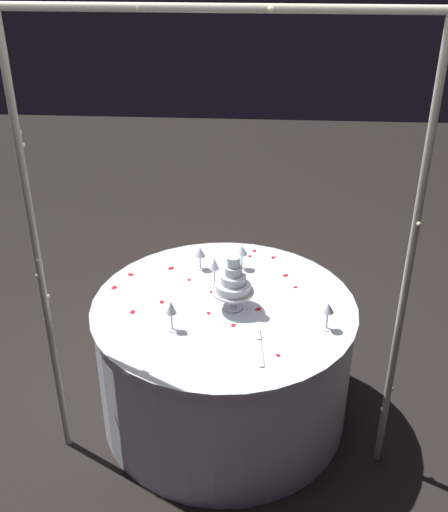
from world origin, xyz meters
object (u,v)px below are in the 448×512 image
at_px(decorative_arch, 220,211).
at_px(main_table, 224,360).
at_px(wine_glass_2, 328,310).
at_px(wine_glass_3, 171,309).
at_px(wine_glass_4, 200,253).
at_px(wine_glass_0, 214,265).
at_px(tiered_cake, 233,283).
at_px(cake_knife, 259,345).
at_px(wine_glass_1, 242,252).

height_order(decorative_arch, main_table, decorative_arch).
distance_m(wine_glass_2, wine_glass_3, 0.78).
relative_size(wine_glass_2, wine_glass_4, 1.07).
xyz_separation_m(wine_glass_0, wine_glass_4, (0.10, -0.15, -0.01)).
distance_m(tiered_cake, cake_knife, 0.39).
bearing_deg(wine_glass_1, wine_glass_4, 5.03).
bearing_deg(tiered_cake, decorative_arch, 80.09).
relative_size(wine_glass_3, cake_knife, 0.57).
bearing_deg(wine_glass_4, wine_glass_2, 141.26).
height_order(tiered_cake, wine_glass_1, tiered_cake).
height_order(wine_glass_0, wine_glass_1, wine_glass_0).
bearing_deg(wine_glass_4, wine_glass_1, -174.97).
distance_m(decorative_arch, wine_glass_3, 0.63).
relative_size(wine_glass_0, cake_knife, 0.52).
relative_size(wine_glass_1, wine_glass_3, 0.88).
distance_m(tiered_cake, wine_glass_1, 0.43).
bearing_deg(wine_glass_3, tiered_cake, -144.26).
relative_size(decorative_arch, wine_glass_0, 15.04).
distance_m(wine_glass_1, cake_knife, 0.76).
height_order(wine_glass_0, wine_glass_4, wine_glass_0).
distance_m(main_table, wine_glass_1, 0.64).
relative_size(wine_glass_4, cake_knife, 0.48).
height_order(wine_glass_2, wine_glass_3, wine_glass_3).
xyz_separation_m(wine_glass_1, wine_glass_3, (0.33, 0.64, 0.01)).
height_order(main_table, cake_knife, cake_knife).
bearing_deg(decorative_arch, wine_glass_1, -96.31).
bearing_deg(wine_glass_2, wine_glass_4, -38.74).
bearing_deg(wine_glass_2, wine_glass_3, 4.22).
relative_size(decorative_arch, wine_glass_3, 13.80).
distance_m(main_table, wine_glass_0, 0.55).
xyz_separation_m(main_table, wine_glass_4, (0.17, -0.38, 0.48)).
bearing_deg(wine_glass_0, wine_glass_1, -131.21).
height_order(tiered_cake, wine_glass_0, tiered_cake).
height_order(main_table, wine_glass_4, wine_glass_4).
xyz_separation_m(wine_glass_1, wine_glass_2, (-0.45, 0.58, 0.00)).
bearing_deg(wine_glass_3, wine_glass_2, -175.78).
height_order(main_table, wine_glass_3, wine_glass_3).
bearing_deg(main_table, cake_knife, 119.24).
bearing_deg(main_table, wine_glass_0, -73.07).
bearing_deg(cake_knife, tiered_cake, -65.70).
relative_size(main_table, wine_glass_0, 9.32).
bearing_deg(decorative_arch, cake_knife, 168.22).
height_order(main_table, wine_glass_2, wine_glass_2).
xyz_separation_m(main_table, wine_glass_2, (-0.53, 0.18, 0.49)).
height_order(wine_glass_0, wine_glass_2, wine_glass_0).
height_order(wine_glass_3, cake_knife, wine_glass_3).
xyz_separation_m(decorative_arch, cake_knife, (-0.19, 0.04, -0.69)).
bearing_deg(tiered_cake, main_table, -28.71).
height_order(decorative_arch, cake_knife, decorative_arch).
bearing_deg(wine_glass_0, main_table, 106.93).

